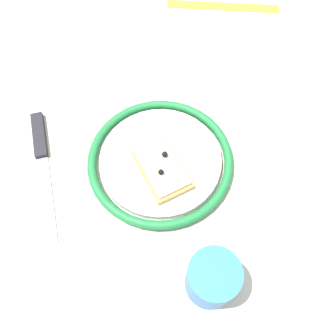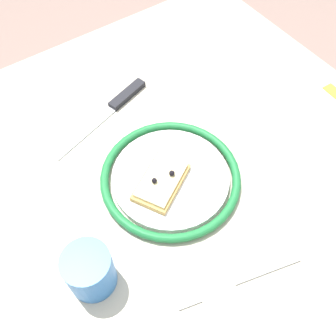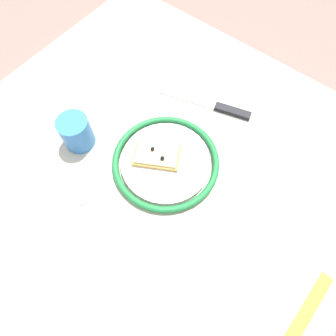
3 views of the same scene
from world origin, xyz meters
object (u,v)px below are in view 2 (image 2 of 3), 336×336
at_px(pizza_slice_near, 160,182).
at_px(plate, 170,177).
at_px(knife, 116,104).
at_px(fork, 238,280).
at_px(dining_table, 171,225).
at_px(cup, 90,271).

bearing_deg(pizza_slice_near, plate, -80.95).
relative_size(knife, fork, 1.18).
xyz_separation_m(dining_table, pizza_slice_near, (0.03, 0.00, 0.12)).
bearing_deg(plate, pizza_slice_near, 99.05).
xyz_separation_m(plate, knife, (0.20, -0.01, -0.00)).
height_order(plate, knife, plate).
relative_size(pizza_slice_near, knife, 0.51).
distance_m(plate, knife, 0.20).
xyz_separation_m(dining_table, plate, (0.03, -0.02, 0.11)).
xyz_separation_m(knife, fork, (-0.40, 0.03, -0.00)).
height_order(dining_table, fork, fork).
distance_m(fork, cup, 0.22).
distance_m(plate, pizza_slice_near, 0.03).
xyz_separation_m(pizza_slice_near, cup, (-0.07, 0.17, 0.02)).
relative_size(dining_table, pizza_slice_near, 7.76).
bearing_deg(knife, pizza_slice_near, 170.05).
height_order(pizza_slice_near, fork, pizza_slice_near).
height_order(knife, fork, knife).
xyz_separation_m(dining_table, cup, (-0.04, 0.17, 0.14)).
distance_m(pizza_slice_near, knife, 0.21).
bearing_deg(dining_table, plate, -33.87).
height_order(plate, pizza_slice_near, pizza_slice_near).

